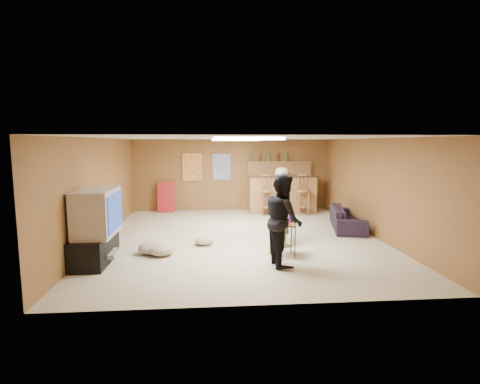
{
  "coord_description": "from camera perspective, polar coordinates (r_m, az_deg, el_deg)",
  "views": [
    {
      "loc": [
        -0.7,
        -8.1,
        2.11
      ],
      "look_at": [
        0.0,
        0.2,
        1.0
      ],
      "focal_mm": 28.0,
      "sensor_mm": 36.0,
      "label": 1
    }
  ],
  "objects": [
    {
      "name": "tv_screen",
      "position": [
        6.9,
        -18.51,
        -2.89
      ],
      "size": [
        0.02,
        0.95,
        0.65
      ],
      "primitive_type": "cube",
      "color": "navy",
      "rests_on": "tv_body"
    },
    {
      "name": "person_black",
      "position": [
        6.47,
        6.59,
        -4.18
      ],
      "size": [
        0.68,
        0.83,
        1.59
      ],
      "primitive_type": "imported",
      "rotation": [
        0.0,
        0.0,
        1.67
      ],
      "color": "black",
      "rests_on": "ground"
    },
    {
      "name": "cup_red_far",
      "position": [
        6.85,
        7.16,
        -4.46
      ],
      "size": [
        0.1,
        0.1,
        0.11
      ],
      "primitive_type": "cylinder",
      "rotation": [
        0.0,
        0.0,
        -0.19
      ],
      "color": "red",
      "rests_on": "tray_table"
    },
    {
      "name": "wall_back",
      "position": [
        11.66,
        -1.37,
        2.62
      ],
      "size": [
        6.0,
        0.02,
        2.2
      ],
      "primitive_type": "cube",
      "color": "brown",
      "rests_on": "ground"
    },
    {
      "name": "sofa",
      "position": [
        9.58,
        16.09,
        -3.8
      ],
      "size": [
        1.12,
        1.94,
        0.53
      ],
      "primitive_type": "imported",
      "rotation": [
        0.0,
        0.0,
        1.33
      ],
      "color": "black",
      "rests_on": "ground"
    },
    {
      "name": "bar_stool_left",
      "position": [
        10.78,
        4.07,
        -0.15
      ],
      "size": [
        0.55,
        0.55,
        1.32
      ],
      "primitive_type": null,
      "rotation": [
        0.0,
        0.0,
        -0.43
      ],
      "color": "#925F35",
      "rests_on": "ground"
    },
    {
      "name": "cup_red_near",
      "position": [
        6.95,
        5.56,
        -4.25
      ],
      "size": [
        0.09,
        0.09,
        0.11
      ],
      "primitive_type": "cylinder",
      "rotation": [
        0.0,
        0.0,
        0.03
      ],
      "color": "red",
      "rests_on": "tray_table"
    },
    {
      "name": "cushion_near_tv",
      "position": [
        7.25,
        -11.89,
        -8.55
      ],
      "size": [
        0.57,
        0.57,
        0.23
      ],
      "primitive_type": "ellipsoid",
      "rotation": [
        0.0,
        0.0,
        0.16
      ],
      "color": "tan",
      "rests_on": "ground"
    },
    {
      "name": "cup_blue",
      "position": [
        7.05,
        7.69,
        -4.1
      ],
      "size": [
        0.1,
        0.1,
        0.12
      ],
      "primitive_type": "cylinder",
      "rotation": [
        0.0,
        0.0,
        -0.24
      ],
      "color": "#1E1698",
      "rests_on": "tray_table"
    },
    {
      "name": "tv_body",
      "position": [
        6.98,
        -20.98,
        -2.89
      ],
      "size": [
        0.6,
        1.1,
        0.8
      ],
      "primitive_type": "cube",
      "color": "#B2B2B7",
      "rests_on": "tv_stand"
    },
    {
      "name": "ceiling_panel_back",
      "position": [
        9.32,
        -0.52,
        7.96
      ],
      "size": [
        1.2,
        0.6,
        0.04
      ],
      "primitive_type": "cube",
      "color": "white",
      "rests_on": "ceiling"
    },
    {
      "name": "poster_right",
      "position": [
        11.59,
        -2.84,
        3.82
      ],
      "size": [
        0.55,
        0.03,
        0.8
      ],
      "primitive_type": "cube",
      "color": "#334C99",
      "rests_on": "wall_back"
    },
    {
      "name": "tv_stand",
      "position": [
        7.14,
        -21.28,
        -8.02
      ],
      "size": [
        0.55,
        1.3,
        0.5
      ],
      "primitive_type": "cube",
      "color": "black",
      "rests_on": "ground"
    },
    {
      "name": "bar_backing",
      "position": [
        11.76,
        5.98,
        3.11
      ],
      "size": [
        2.0,
        0.14,
        0.6
      ],
      "primitive_type": "cube",
      "color": "#925F35",
      "rests_on": "bar_counter"
    },
    {
      "name": "bottle_row",
      "position": [
        11.64,
        4.4,
        5.33
      ],
      "size": [
        1.2,
        0.08,
        0.26
      ],
      "primitive_type": null,
      "color": "#3F7233",
      "rests_on": "bar_shelf"
    },
    {
      "name": "bar_stool_right",
      "position": [
        10.98,
        9.58,
        -0.17
      ],
      "size": [
        0.53,
        0.53,
        1.29
      ],
      "primitive_type": null,
      "rotation": [
        0.0,
        0.0,
        0.38
      ],
      "color": "#925F35",
      "rests_on": "ground"
    },
    {
      "name": "dvd_box",
      "position": [
        7.11,
        -19.52,
        -8.85
      ],
      "size": [
        0.35,
        0.5,
        0.08
      ],
      "primitive_type": "cube",
      "color": "#B2B2B7",
      "rests_on": "tv_stand"
    },
    {
      "name": "poster_left",
      "position": [
        11.59,
        -7.3,
        3.77
      ],
      "size": [
        0.6,
        0.03,
        0.85
      ],
      "primitive_type": "cube",
      "color": "#BF3F26",
      "rests_on": "wall_back"
    },
    {
      "name": "wall_left",
      "position": [
        8.48,
        -20.53,
        0.27
      ],
      "size": [
        0.02,
        7.0,
        2.2
      ],
      "primitive_type": "cube",
      "color": "brown",
      "rests_on": "ground"
    },
    {
      "name": "ground",
      "position": [
        8.4,
        0.12,
        -6.96
      ],
      "size": [
        7.0,
        7.0,
        0.0
      ],
      "primitive_type": "plane",
      "color": "#B7AB8C",
      "rests_on": "ground"
    },
    {
      "name": "person_olive",
      "position": [
        7.65,
        6.54,
        -2.26
      ],
      "size": [
        0.6,
        0.7,
        1.61
      ],
      "primitive_type": "imported",
      "rotation": [
        0.0,
        0.0,
        2.01
      ],
      "color": "brown",
      "rests_on": "ground"
    },
    {
      "name": "bar_shelf",
      "position": [
        11.72,
        6.02,
        4.56
      ],
      "size": [
        2.0,
        0.18,
        0.05
      ],
      "primitive_type": "cube",
      "color": "#925F35",
      "rests_on": "bar_backing"
    },
    {
      "name": "bar_counter",
      "position": [
        11.37,
        6.38,
        -0.34
      ],
      "size": [
        2.0,
        0.6,
        1.1
      ],
      "primitive_type": "cube",
      "color": "#925F35",
      "rests_on": "ground"
    },
    {
      "name": "bar_lip",
      "position": [
        11.06,
        6.67,
        2.3
      ],
      "size": [
        2.1,
        0.12,
        0.05
      ],
      "primitive_type": "cube",
      "color": "#392512",
      "rests_on": "bar_counter"
    },
    {
      "name": "cushion_far",
      "position": [
        7.4,
        -13.29,
        -8.25
      ],
      "size": [
        0.58,
        0.58,
        0.23
      ],
      "primitive_type": "ellipsoid",
      "rotation": [
        0.0,
        0.0,
        -0.14
      ],
      "color": "tan",
      "rests_on": "ground"
    },
    {
      "name": "ceiling",
      "position": [
        8.13,
        0.12,
        8.23
      ],
      "size": [
        6.0,
        7.0,
        0.02
      ],
      "primitive_type": "cube",
      "color": "silver",
      "rests_on": "ground"
    },
    {
      "name": "tray_table",
      "position": [
        7.02,
        6.49,
        -7.27
      ],
      "size": [
        0.59,
        0.53,
        0.63
      ],
      "primitive_type": "cube",
      "rotation": [
        0.0,
        0.0,
        -0.34
      ],
      "color": "#392512",
      "rests_on": "ground"
    },
    {
      "name": "cushion_mid",
      "position": [
        7.84,
        -5.45,
        -7.39
      ],
      "size": [
        0.49,
        0.49,
        0.17
      ],
      "primitive_type": "ellipsoid",
      "rotation": [
        0.0,
        0.0,
        -0.32
      ],
      "color": "tan",
      "rests_on": "ground"
    },
    {
      "name": "wall_right",
      "position": [
        8.96,
        19.61,
        0.68
      ],
      "size": [
        0.02,
        7.0,
        2.2
      ],
      "primitive_type": "cube",
      "color": "brown",
      "rests_on": "ground"
    },
    {
      "name": "wall_front",
      "position": [
        4.76,
        3.77,
        -4.67
      ],
      "size": [
        6.0,
        0.02,
        2.2
      ],
      "primitive_type": "cube",
      "color": "brown",
      "rests_on": "ground"
    },
    {
      "name": "ceiling_panel_front",
      "position": [
        6.63,
        1.25,
        8.11
      ],
      "size": [
        1.2,
        0.6,
        0.04
      ],
      "primitive_type": "cube",
      "color": "white",
      "rests_on": "ceiling"
    },
    {
      "name": "folding_chair_stack",
      "position": [
        11.59,
        -11.22,
        -0.79
      ],
      "size": [
        0.5,
        0.26,
        0.91
      ],
      "primitive_type": "cube",
      "rotation": [
        -0.14,
        0.0,
        0.0
      ],
      "color": "red",
      "rests_on": "ground"
    }
  ]
}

